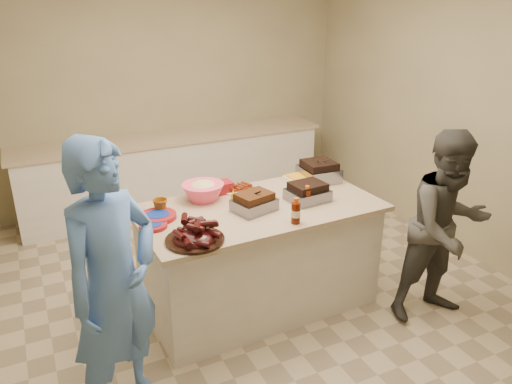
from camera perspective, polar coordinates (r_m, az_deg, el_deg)
name	(u,v)px	position (r m, az deg, el deg)	size (l,w,h in m)	color
room	(255,298)	(4.37, -0.15, -12.07)	(4.50, 5.00, 2.70)	tan
back_counter	(175,172)	(6.03, -9.25, 2.27)	(3.60, 0.64, 0.90)	silver
island	(259,303)	(4.32, 0.30, -12.53)	(1.88, 0.99, 0.89)	silver
rib_platter	(195,241)	(3.38, -6.99, -5.60)	(0.40, 0.40, 0.16)	#390A0B
pulled_pork_tray	(254,211)	(3.81, -0.20, -2.14)	(0.30, 0.23, 0.09)	#47230F
brisket_tray	(307,200)	(4.01, 5.88, -0.96)	(0.31, 0.26, 0.09)	black
roasting_pan	(318,181)	(4.45, 7.16, 1.30)	(0.31, 0.31, 0.12)	gray
coleslaw_bowl	(203,200)	(4.02, -6.03, -0.90)	(0.34, 0.34, 0.23)	#FF4B71
sausage_plate	(239,191)	(4.18, -1.94, 0.12)	(0.27, 0.27, 0.04)	silver
mac_cheese_dish	(302,182)	(4.39, 5.23, 1.11)	(0.27, 0.20, 0.07)	gold
bbq_bottle_a	(295,223)	(3.62, 4.53, -3.55)	(0.07, 0.07, 0.20)	#440F02
bbq_bottle_b	(307,206)	(3.90, 5.80, -1.62)	(0.06, 0.06, 0.17)	#440F02
mustard_bottle	(233,203)	(3.95, -2.59, -1.27)	(0.04, 0.04, 0.11)	#FFC100
sauce_bowl	(240,199)	(4.02, -1.85, -0.78)	(0.12, 0.04, 0.12)	silver
plate_stack_large	(158,218)	(3.75, -11.14, -2.96)	(0.27, 0.27, 0.03)	maroon
plate_stack_small	(153,228)	(3.61, -11.64, -4.00)	(0.20, 0.20, 0.03)	maroon
plastic_cup	(161,212)	(3.85, -10.82, -2.25)	(0.11, 0.10, 0.11)	#84460A
basket_stack	(221,193)	(4.16, -4.06, -0.07)	(0.19, 0.14, 0.09)	maroon
guest_gray	(434,312)	(4.46, 19.66, -12.76)	(0.75, 1.53, 0.58)	#46443F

